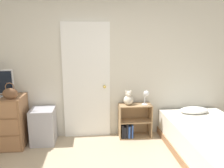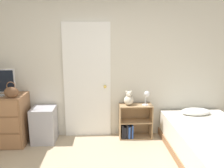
# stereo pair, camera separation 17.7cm
# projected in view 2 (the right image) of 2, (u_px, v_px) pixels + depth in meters

# --- Properties ---
(wall_back) EXTENTS (10.00, 0.06, 2.55)m
(wall_back) POSITION_uv_depth(u_px,v_px,m) (99.00, 68.00, 3.96)
(wall_back) COLOR beige
(wall_back) RESTS_ON ground_plane
(door_closed) EXTENTS (0.84, 0.09, 2.09)m
(door_closed) POSITION_uv_depth(u_px,v_px,m) (87.00, 81.00, 3.95)
(door_closed) COLOR white
(door_closed) RESTS_ON ground_plane
(dresser) EXTENTS (0.84, 0.53, 0.87)m
(dresser) POSITION_uv_depth(u_px,v_px,m) (2.00, 120.00, 3.75)
(dresser) COLOR #996B47
(dresser) RESTS_ON ground_plane
(handbag) EXTENTS (0.23, 0.11, 0.27)m
(handbag) POSITION_uv_depth(u_px,v_px,m) (11.00, 92.00, 3.48)
(handbag) COLOR brown
(handbag) RESTS_ON dresser
(storage_bin) EXTENTS (0.40, 0.41, 0.62)m
(storage_bin) POSITION_uv_depth(u_px,v_px,m) (44.00, 125.00, 3.86)
(storage_bin) COLOR #ADADB7
(storage_bin) RESTS_ON ground_plane
(bookshelf) EXTENTS (0.59, 0.27, 0.63)m
(bookshelf) POSITION_uv_depth(u_px,v_px,m) (133.00, 124.00, 4.03)
(bookshelf) COLOR tan
(bookshelf) RESTS_ON ground_plane
(teddy_bear) EXTENTS (0.17, 0.17, 0.27)m
(teddy_bear) POSITION_uv_depth(u_px,v_px,m) (129.00, 99.00, 3.92)
(teddy_bear) COLOR beige
(teddy_bear) RESTS_ON bookshelf
(desk_lamp) EXTENTS (0.13, 0.12, 0.26)m
(desk_lamp) POSITION_uv_depth(u_px,v_px,m) (147.00, 95.00, 3.88)
(desk_lamp) COLOR silver
(desk_lamp) RESTS_ON bookshelf
(bed) EXTENTS (1.17, 1.99, 0.59)m
(bed) POSITION_uv_depth(u_px,v_px,m) (214.00, 146.00, 3.26)
(bed) COLOR #996B47
(bed) RESTS_ON ground_plane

